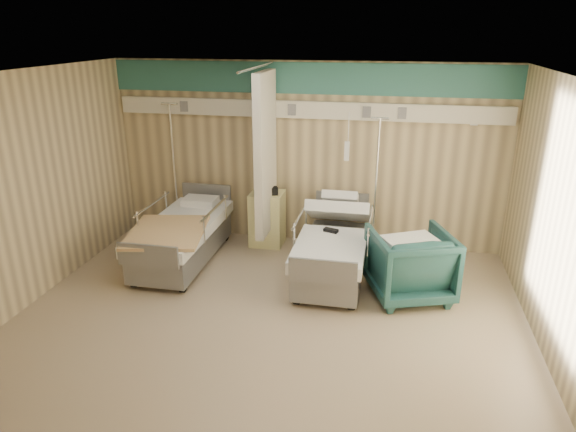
{
  "coord_description": "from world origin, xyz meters",
  "views": [
    {
      "loc": [
        1.29,
        -5.12,
        3.25
      ],
      "look_at": [
        0.11,
        0.6,
        1.1
      ],
      "focal_mm": 32.0,
      "sensor_mm": 36.0,
      "label": 1
    }
  ],
  "objects_px": {
    "bed_right": "(333,254)",
    "bedside_cabinet": "(267,218)",
    "bed_left": "(183,242)",
    "visitor_armchair": "(410,264)",
    "iv_stand_right": "(373,226)",
    "iv_stand_left": "(178,209)"
  },
  "relations": [
    {
      "from": "iv_stand_right",
      "to": "bed_left",
      "type": "bearing_deg",
      "value": -161.43
    },
    {
      "from": "bed_left",
      "to": "iv_stand_right",
      "type": "height_order",
      "value": "iv_stand_right"
    },
    {
      "from": "bed_right",
      "to": "bedside_cabinet",
      "type": "bearing_deg",
      "value": 141.95
    },
    {
      "from": "bed_left",
      "to": "iv_stand_right",
      "type": "relative_size",
      "value": 1.05
    },
    {
      "from": "bed_left",
      "to": "visitor_armchair",
      "type": "distance_m",
      "value": 3.24
    },
    {
      "from": "visitor_armchair",
      "to": "iv_stand_left",
      "type": "xyz_separation_m",
      "value": [
        -3.69,
        1.34,
        0.0
      ]
    },
    {
      "from": "bed_right",
      "to": "bedside_cabinet",
      "type": "xyz_separation_m",
      "value": [
        -1.15,
        0.9,
        0.11
      ]
    },
    {
      "from": "bed_right",
      "to": "bed_left",
      "type": "distance_m",
      "value": 2.2
    },
    {
      "from": "bed_left",
      "to": "iv_stand_left",
      "type": "relative_size",
      "value": 1.0
    },
    {
      "from": "bedside_cabinet",
      "to": "visitor_armchair",
      "type": "distance_m",
      "value": 2.51
    },
    {
      "from": "visitor_armchair",
      "to": "iv_stand_right",
      "type": "bearing_deg",
      "value": -87.99
    },
    {
      "from": "bedside_cabinet",
      "to": "visitor_armchair",
      "type": "bearing_deg",
      "value": -30.61
    },
    {
      "from": "bed_right",
      "to": "bedside_cabinet",
      "type": "relative_size",
      "value": 2.54
    },
    {
      "from": "visitor_armchair",
      "to": "iv_stand_left",
      "type": "bearing_deg",
      "value": -39.77
    },
    {
      "from": "bed_right",
      "to": "iv_stand_left",
      "type": "bearing_deg",
      "value": 160.22
    },
    {
      "from": "bedside_cabinet",
      "to": "iv_stand_right",
      "type": "height_order",
      "value": "iv_stand_right"
    },
    {
      "from": "bed_left",
      "to": "iv_stand_left",
      "type": "xyz_separation_m",
      "value": [
        -0.48,
        0.96,
        0.13
      ]
    },
    {
      "from": "bed_right",
      "to": "iv_stand_left",
      "type": "distance_m",
      "value": 2.85
    },
    {
      "from": "bed_right",
      "to": "iv_stand_left",
      "type": "relative_size",
      "value": 1.0
    },
    {
      "from": "bedside_cabinet",
      "to": "iv_stand_left",
      "type": "xyz_separation_m",
      "value": [
        -1.53,
        0.06,
        0.02
      ]
    },
    {
      "from": "bedside_cabinet",
      "to": "iv_stand_right",
      "type": "relative_size",
      "value": 0.41
    },
    {
      "from": "bed_left",
      "to": "iv_stand_right",
      "type": "bearing_deg",
      "value": 18.57
    }
  ]
}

